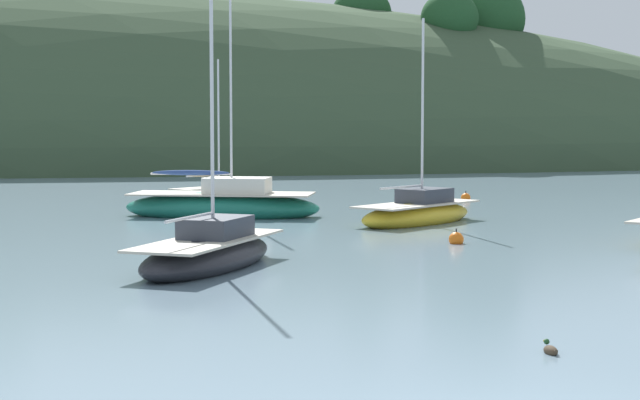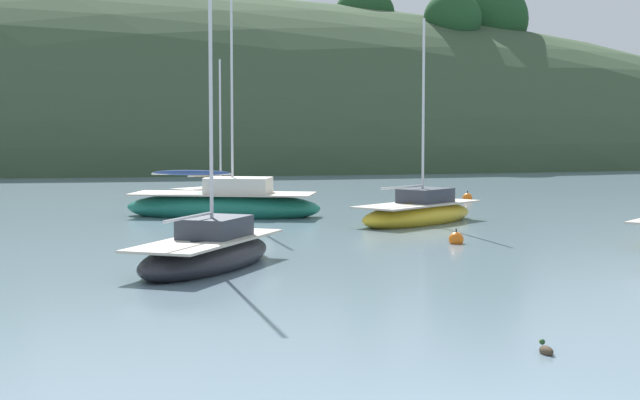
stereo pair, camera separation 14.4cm
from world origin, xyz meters
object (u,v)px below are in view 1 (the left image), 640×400
sailboat_red_portside (418,213)px  sailboat_orange_cutter (223,205)px  sailboat_teal_outer (209,253)px  duck_lead (550,350)px  mooring_buoy_outer (456,239)px  sailboat_black_sloop (216,193)px  mooring_buoy_channel (466,198)px

sailboat_red_portside → sailboat_orange_cutter: bearing=154.2°
sailboat_teal_outer → sailboat_orange_cutter: (0.65, 13.36, 0.08)m
duck_lead → sailboat_teal_outer: bearing=117.7°
mooring_buoy_outer → duck_lead: (-2.10, -13.87, -0.07)m
sailboat_red_portside → sailboat_black_sloop: bearing=120.6°
sailboat_red_portside → sailboat_teal_outer: (-7.39, -10.10, 0.01)m
sailboat_black_sloop → sailboat_teal_outer: 21.78m
duck_lead → mooring_buoy_outer: bearing=81.4°
sailboat_red_portside → duck_lead: (-2.26, -19.88, -0.31)m
mooring_buoy_outer → duck_lead: 14.03m
mooring_buoy_outer → sailboat_red_portside: bearing=88.5°
sailboat_black_sloop → sailboat_orange_cutter: size_ratio=0.64×
sailboat_orange_cutter → mooring_buoy_outer: 11.37m
sailboat_red_portside → sailboat_orange_cutter: sailboat_orange_cutter is taller
sailboat_black_sloop → sailboat_teal_outer: (-0.49, -21.78, 0.04)m
mooring_buoy_outer → duck_lead: bearing=-98.6°
sailboat_orange_cutter → sailboat_red_portside: bearing=-25.8°
duck_lead → sailboat_orange_cutter: bearing=101.0°
sailboat_orange_cutter → duck_lead: bearing=-79.0°
sailboat_red_portside → mooring_buoy_outer: (-0.16, -6.01, -0.24)m
sailboat_orange_cutter → duck_lead: sailboat_orange_cutter is taller
sailboat_orange_cutter → mooring_buoy_outer: size_ratio=18.88×
sailboat_red_portside → sailboat_black_sloop: (-6.89, 11.68, -0.04)m
sailboat_red_portside → sailboat_orange_cutter: (-6.74, 3.26, 0.09)m
sailboat_black_sloop → sailboat_orange_cutter: (0.16, -8.42, 0.12)m
sailboat_red_portside → mooring_buoy_channel: bearing=66.1°
sailboat_black_sloop → sailboat_teal_outer: size_ratio=0.78×
sailboat_black_sloop → mooring_buoy_outer: (6.73, -17.69, -0.20)m
duck_lead → sailboat_black_sloop: bearing=98.4°
mooring_buoy_channel → duck_lead: 30.42m
sailboat_orange_cutter → mooring_buoy_channel: (11.10, 6.55, -0.32)m
sailboat_teal_outer → sailboat_black_sloop: bearing=88.7°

